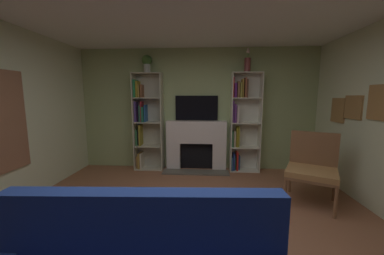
{
  "coord_description": "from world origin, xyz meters",
  "views": [
    {
      "loc": [
        0.21,
        -2.22,
        1.61
      ],
      "look_at": [
        0.0,
        1.06,
        1.14
      ],
      "focal_mm": 20.73,
      "sensor_mm": 36.0,
      "label": 1
    }
  ],
  "objects": [
    {
      "name": "bookshelf_left",
      "position": [
        -1.12,
        2.52,
        1.05
      ],
      "size": [
        0.62,
        0.32,
        2.09
      ],
      "color": "beige",
      "rests_on": "ground_plane"
    },
    {
      "name": "bookshelf_right",
      "position": [
        0.96,
        2.53,
        1.06
      ],
      "size": [
        0.62,
        0.3,
        2.09
      ],
      "color": "silver",
      "rests_on": "ground_plane"
    },
    {
      "name": "potted_plant",
      "position": [
        -1.04,
        2.49,
        2.3
      ],
      "size": [
        0.21,
        0.21,
        0.37
      ],
      "color": "beige",
      "rests_on": "bookshelf_left"
    },
    {
      "name": "armchair",
      "position": [
        1.82,
        1.12,
        0.55
      ],
      "size": [
        0.88,
        0.86,
        1.05
      ],
      "color": "brown",
      "rests_on": "ground_plane"
    },
    {
      "name": "fireplace",
      "position": [
        0.0,
        2.52,
        0.57
      ],
      "size": [
        1.39,
        0.53,
        1.08
      ],
      "color": "white",
      "rests_on": "ground_plane"
    },
    {
      "name": "vase_with_flowers",
      "position": [
        1.04,
        2.49,
        2.26
      ],
      "size": [
        0.13,
        0.13,
        0.48
      ],
      "color": "brown",
      "rests_on": "bookshelf_right"
    },
    {
      "name": "coffee_table",
      "position": [
        -0.21,
        -0.31,
        0.36
      ],
      "size": [
        0.95,
        0.54,
        0.41
      ],
      "color": "#906D50",
      "rests_on": "ground_plane"
    },
    {
      "name": "tv",
      "position": [
        0.0,
        2.61,
        1.35
      ],
      "size": [
        0.92,
        0.06,
        0.53
      ],
      "primitive_type": "cube",
      "color": "black",
      "rests_on": "fireplace"
    },
    {
      "name": "ground_plane",
      "position": [
        0.0,
        0.0,
        0.0
      ],
      "size": [
        6.34,
        6.34,
        0.0
      ],
      "primitive_type": "plane",
      "color": "#965F42"
    },
    {
      "name": "wall_back_accent",
      "position": [
        0.0,
        2.67,
        1.31
      ],
      "size": [
        5.21,
        0.06,
        2.62
      ],
      "primitive_type": "cube",
      "color": "#A2B67C",
      "rests_on": "ground_plane"
    }
  ]
}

